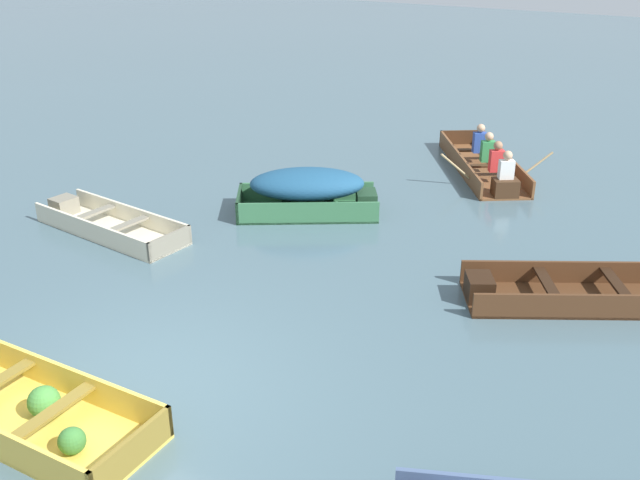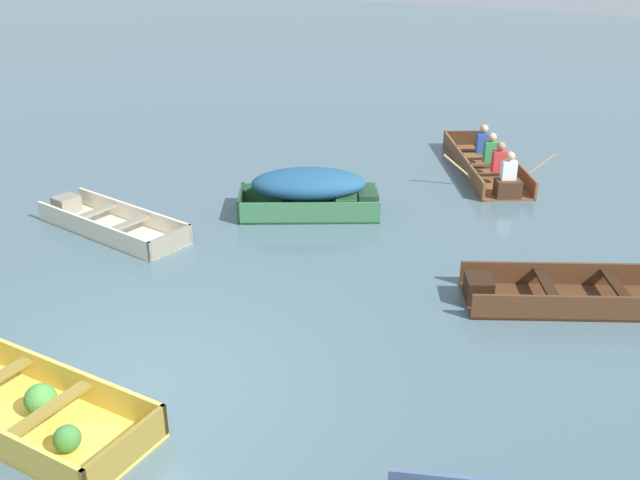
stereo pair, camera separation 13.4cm
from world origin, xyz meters
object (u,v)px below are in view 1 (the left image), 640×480
skiff_green_far_moored (309,188)px  skiff_dark_varnish_near_moored (570,293)px  rowboat_wooden_brown_with_crew (486,164)px  skiff_cream_outer_moored (106,224)px  dinghy_yellow_foreground (15,406)px

skiff_green_far_moored → skiff_dark_varnish_near_moored: bearing=-11.1°
skiff_dark_varnish_near_moored → skiff_green_far_moored: size_ratio=1.22×
skiff_green_far_moored → rowboat_wooden_brown_with_crew: (2.08, 3.80, -0.25)m
skiff_cream_outer_moored → rowboat_wooden_brown_with_crew: bearing=53.4°
skiff_dark_varnish_near_moored → skiff_green_far_moored: (-4.92, 0.97, 0.35)m
skiff_dark_varnish_near_moored → skiff_cream_outer_moored: (-7.53, -1.53, -0.01)m
skiff_dark_varnish_near_moored → skiff_cream_outer_moored: 7.68m
skiff_cream_outer_moored → skiff_green_far_moored: bearing=43.7°
dinghy_yellow_foreground → skiff_dark_varnish_near_moored: 7.32m
skiff_cream_outer_moored → rowboat_wooden_brown_with_crew: 7.84m
dinghy_yellow_foreground → rowboat_wooden_brown_with_crew: (1.71, 10.49, 0.07)m
dinghy_yellow_foreground → skiff_green_far_moored: 6.71m
skiff_cream_outer_moored → dinghy_yellow_foreground: bearing=-54.7°
skiff_dark_varnish_near_moored → skiff_green_far_moored: 5.03m
skiff_green_far_moored → rowboat_wooden_brown_with_crew: 4.34m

